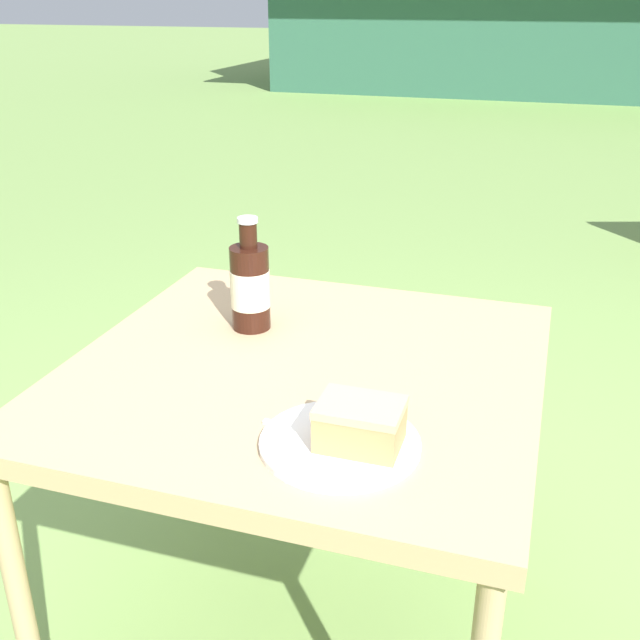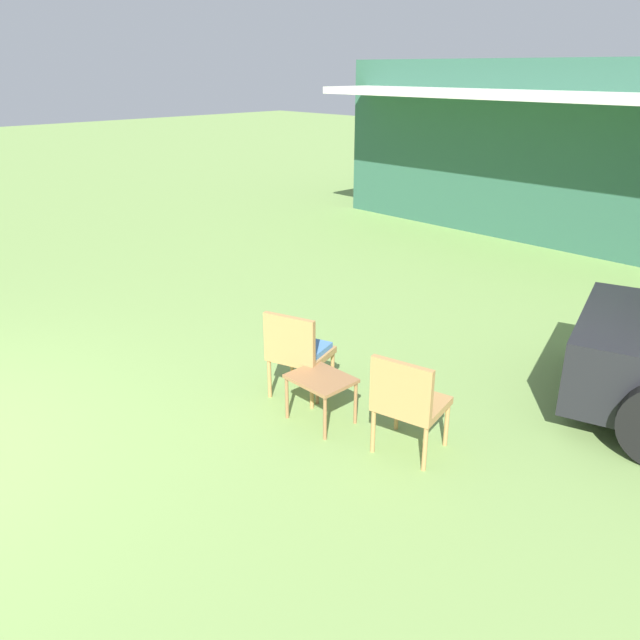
{
  "view_description": "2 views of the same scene",
  "coord_description": "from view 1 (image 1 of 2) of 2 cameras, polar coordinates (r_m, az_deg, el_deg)",
  "views": [
    {
      "loc": [
        0.41,
        -1.19,
        1.38
      ],
      "look_at": [
        0.0,
        0.1,
        0.79
      ],
      "focal_mm": 42.0,
      "sensor_mm": 36.0,
      "label": 1
    },
    {
      "loc": [
        5.28,
        -0.08,
        2.82
      ],
      "look_at": [
        1.87,
        3.2,
        0.9
      ],
      "focal_mm": 35.0,
      "sensor_mm": 36.0,
      "label": 2
    }
  ],
  "objects": [
    {
      "name": "patio_table",
      "position": [
        1.45,
        -1.21,
        -5.76
      ],
      "size": [
        0.87,
        0.87,
        0.74
      ],
      "color": "tan",
      "rests_on": "ground_plane"
    },
    {
      "name": "cake_on_plate",
      "position": [
        1.16,
        2.41,
        -8.53
      ],
      "size": [
        0.25,
        0.25,
        0.08
      ],
      "color": "white",
      "rests_on": "patio_table"
    },
    {
      "name": "cola_bottle_near",
      "position": [
        1.54,
        -5.34,
        2.63
      ],
      "size": [
        0.08,
        0.08,
        0.24
      ],
      "color": "black",
      "rests_on": "patio_table"
    },
    {
      "name": "fork",
      "position": [
        1.2,
        -0.09,
        -8.64
      ],
      "size": [
        0.19,
        0.03,
        0.01
      ],
      "color": "silver",
      "rests_on": "patio_table"
    }
  ]
}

